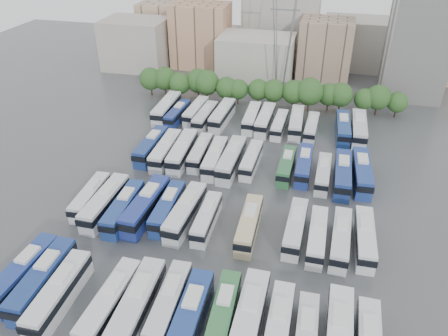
% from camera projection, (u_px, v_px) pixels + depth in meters
% --- Properties ---
extents(ground, '(220.00, 220.00, 0.00)m').
position_uv_depth(ground, '(226.00, 205.00, 71.64)').
color(ground, '#424447').
rests_on(ground, ground).
extents(tree_line, '(64.77, 7.89, 8.21)m').
position_uv_depth(tree_line, '(261.00, 88.00, 104.58)').
color(tree_line, black).
rests_on(tree_line, ground).
extents(city_buildings, '(102.00, 35.00, 20.00)m').
position_uv_depth(city_buildings, '(259.00, 40.00, 128.61)').
color(city_buildings, '#9E998E').
rests_on(city_buildings, ground).
extents(apartment_tower, '(14.00, 14.00, 26.00)m').
position_uv_depth(apartment_tower, '(418.00, 44.00, 106.04)').
color(apartment_tower, silver).
rests_on(apartment_tower, ground).
extents(electricity_pylon, '(9.00, 6.91, 33.83)m').
position_uv_depth(electricity_pylon, '(284.00, 20.00, 102.95)').
color(electricity_pylon, slate).
rests_on(electricity_pylon, ground).
extents(bus_r0_s0, '(3.24, 12.52, 3.90)m').
position_uv_depth(bus_r0_s0, '(23.00, 273.00, 56.00)').
color(bus_r0_s0, navy).
rests_on(bus_r0_s0, ground).
extents(bus_r0_s1, '(3.13, 12.89, 4.02)m').
position_uv_depth(bus_r0_s1, '(43.00, 279.00, 54.94)').
color(bus_r0_s1, navy).
rests_on(bus_r0_s1, ground).
extents(bus_r0_s2, '(3.01, 12.48, 3.90)m').
position_uv_depth(bus_r0_s2, '(59.00, 293.00, 53.06)').
color(bus_r0_s2, silver).
rests_on(bus_r0_s2, ground).
extents(bus_r0_s4, '(3.19, 12.48, 3.88)m').
position_uv_depth(bus_r0_s4, '(110.00, 302.00, 51.83)').
color(bus_r0_s4, silver).
rests_on(bus_r0_s4, ground).
extents(bus_r0_s5, '(3.27, 13.52, 4.22)m').
position_uv_depth(bus_r0_s5, '(136.00, 307.00, 51.03)').
color(bus_r0_s5, silver).
rests_on(bus_r0_s5, ground).
extents(bus_r0_s6, '(2.99, 11.94, 3.72)m').
position_uv_depth(bus_r0_s6, '(169.00, 304.00, 51.76)').
color(bus_r0_s6, silver).
rests_on(bus_r0_s6, ground).
extents(bus_r0_s7, '(3.06, 12.87, 4.02)m').
position_uv_depth(bus_r0_s7, '(190.00, 318.00, 49.76)').
color(bus_r0_s7, navy).
rests_on(bus_r0_s7, ground).
extents(bus_r0_s8, '(3.04, 11.63, 3.62)m').
position_uv_depth(bus_r0_s8, '(223.00, 314.00, 50.53)').
color(bus_r0_s8, '#31733F').
rests_on(bus_r0_s8, ground).
extents(bus_r0_s9, '(2.97, 13.38, 4.20)m').
position_uv_depth(bus_r0_s9, '(248.00, 321.00, 49.37)').
color(bus_r0_s9, silver).
rests_on(bus_r0_s9, ground).
extents(bus_r0_s10, '(2.60, 11.90, 3.73)m').
position_uv_depth(bus_r0_s10, '(278.00, 329.00, 48.71)').
color(bus_r0_s10, silver).
rests_on(bus_r0_s10, ground).
extents(bus_r1_s0, '(3.01, 11.26, 3.50)m').
position_uv_depth(bus_r1_s0, '(90.00, 197.00, 70.78)').
color(bus_r1_s0, silver).
rests_on(bus_r1_s0, ground).
extents(bus_r1_s1, '(2.92, 12.75, 3.99)m').
position_uv_depth(bus_r1_s1, '(105.00, 202.00, 69.03)').
color(bus_r1_s1, silver).
rests_on(bus_r1_s1, ground).
extents(bus_r1_s2, '(2.98, 12.20, 3.81)m').
position_uv_depth(bus_r1_s2, '(124.00, 208.00, 67.90)').
color(bus_r1_s2, navy).
rests_on(bus_r1_s2, ground).
extents(bus_r1_s3, '(3.55, 13.45, 4.18)m').
position_uv_depth(bus_r1_s3, '(146.00, 205.00, 68.18)').
color(bus_r1_s3, navy).
rests_on(bus_r1_s3, ground).
extents(bus_r1_s4, '(2.85, 11.78, 3.68)m').
position_uv_depth(bus_r1_s4, '(168.00, 208.00, 68.05)').
color(bus_r1_s4, navy).
rests_on(bus_r1_s4, ground).
extents(bus_r1_s5, '(3.43, 12.82, 3.98)m').
position_uv_depth(bus_r1_s5, '(185.00, 212.00, 66.84)').
color(bus_r1_s5, silver).
rests_on(bus_r1_s5, ground).
extents(bus_r1_s6, '(2.47, 10.86, 3.40)m').
position_uv_depth(bus_r1_s6, '(207.00, 218.00, 66.04)').
color(bus_r1_s6, silver).
rests_on(bus_r1_s6, ground).
extents(bus_r1_s8, '(2.86, 11.84, 3.70)m').
position_uv_depth(bus_r1_s8, '(249.00, 224.00, 64.53)').
color(bus_r1_s8, '#CAB98B').
rests_on(bus_r1_s8, ground).
extents(bus_r1_s10, '(2.82, 11.63, 3.63)m').
position_uv_depth(bus_r1_s10, '(295.00, 228.00, 63.95)').
color(bus_r1_s10, silver).
rests_on(bus_r1_s10, ground).
extents(bus_r1_s11, '(2.55, 11.24, 3.52)m').
position_uv_depth(bus_r1_s11, '(317.00, 236.00, 62.39)').
color(bus_r1_s11, white).
rests_on(bus_r1_s11, ground).
extents(bus_r1_s12, '(2.99, 11.70, 3.64)m').
position_uv_depth(bus_r1_s12, '(341.00, 239.00, 61.84)').
color(bus_r1_s12, silver).
rests_on(bus_r1_s12, ground).
extents(bus_r1_s13, '(2.75, 11.71, 3.66)m').
position_uv_depth(bus_r1_s13, '(365.00, 238.00, 61.97)').
color(bus_r1_s13, silver).
rests_on(bus_r1_s13, ground).
extents(bus_r2_s1, '(2.80, 12.48, 3.91)m').
position_uv_depth(bus_r2_s1, '(151.00, 146.00, 85.05)').
color(bus_r2_s1, navy).
rests_on(bus_r2_s1, ground).
extents(bus_r2_s2, '(3.05, 12.68, 3.96)m').
position_uv_depth(bus_r2_s2, '(166.00, 150.00, 83.54)').
color(bus_r2_s2, silver).
rests_on(bus_r2_s2, ground).
extents(bus_r2_s3, '(3.41, 13.19, 4.11)m').
position_uv_depth(bus_r2_s3, '(182.00, 151.00, 83.06)').
color(bus_r2_s3, silver).
rests_on(bus_r2_s3, ground).
extents(bus_r2_s4, '(2.84, 11.42, 3.56)m').
position_uv_depth(bus_r2_s4, '(200.00, 152.00, 83.28)').
color(bus_r2_s4, silver).
rests_on(bus_r2_s4, ground).
extents(bus_r2_s5, '(3.11, 12.27, 3.82)m').
position_uv_depth(bus_r2_s5, '(215.00, 158.00, 81.22)').
color(bus_r2_s5, silver).
rests_on(bus_r2_s5, ground).
extents(bus_r2_s6, '(3.15, 13.33, 4.17)m').
position_uv_depth(bus_r2_s6, '(231.00, 159.00, 80.38)').
color(bus_r2_s6, silver).
rests_on(bus_r2_s6, ground).
extents(bus_r2_s7, '(2.69, 11.21, 3.50)m').
position_uv_depth(bus_r2_s7, '(251.00, 160.00, 80.94)').
color(bus_r2_s7, silver).
rests_on(bus_r2_s7, ground).
extents(bus_r2_s9, '(2.54, 10.96, 3.43)m').
position_uv_depth(bus_r2_s9, '(286.00, 165.00, 79.21)').
color(bus_r2_s9, '#2C673B').
rests_on(bus_r2_s9, ground).
extents(bus_r2_s10, '(2.58, 11.79, 3.70)m').
position_uv_depth(bus_r2_s10, '(304.00, 165.00, 79.17)').
color(bus_r2_s10, navy).
rests_on(bus_r2_s10, ground).
extents(bus_r2_s11, '(2.58, 10.88, 3.40)m').
position_uv_depth(bus_r2_s11, '(323.00, 173.00, 76.89)').
color(bus_r2_s11, silver).
rests_on(bus_r2_s11, ground).
extents(bus_r2_s12, '(2.80, 12.84, 4.03)m').
position_uv_depth(bus_r2_s12, '(343.00, 174.00, 76.21)').
color(bus_r2_s12, navy).
rests_on(bus_r2_s12, ground).
extents(bus_r2_s13, '(3.45, 13.08, 4.07)m').
position_uv_depth(bus_r2_s13, '(362.00, 172.00, 76.69)').
color(bus_r2_s13, navy).
rests_on(bus_r2_s13, ground).
extents(bus_r3_s0, '(3.13, 13.49, 4.22)m').
position_uv_depth(bus_r3_s0, '(167.00, 108.00, 100.25)').
color(bus_r3_s0, silver).
rests_on(bus_r3_s0, ground).
extents(bus_r3_s1, '(3.00, 11.23, 3.49)m').
position_uv_depth(bus_r3_s1, '(177.00, 114.00, 98.42)').
color(bus_r3_s1, navy).
rests_on(bus_r3_s1, ground).
extents(bus_r3_s2, '(3.08, 11.87, 3.69)m').
position_uv_depth(bus_r3_s2, '(196.00, 111.00, 99.46)').
color(bus_r3_s2, silver).
rests_on(bus_r3_s2, ground).
extents(bus_r3_s3, '(3.06, 11.90, 3.70)m').
position_uv_depth(bus_r3_s3, '(205.00, 117.00, 96.93)').
color(bus_r3_s3, silver).
rests_on(bus_r3_s3, ground).
extents(bus_r3_s4, '(3.39, 12.90, 4.01)m').
position_uv_depth(bus_r3_s4, '(222.00, 115.00, 97.31)').
color(bus_r3_s4, silver).
rests_on(bus_r3_s4, ground).
extents(bus_r3_s6, '(2.85, 11.92, 3.72)m').
position_uv_depth(bus_r3_s6, '(252.00, 118.00, 96.42)').
color(bus_r3_s6, silver).
rests_on(bus_r3_s6, ground).
extents(bus_r3_s7, '(2.97, 12.50, 3.91)m').
position_uv_depth(bus_r3_s7, '(265.00, 119.00, 95.41)').
color(bus_r3_s7, silver).
rests_on(bus_r3_s7, ground).
extents(bus_r3_s8, '(2.64, 10.89, 3.40)m').
position_uv_depth(bus_r3_s8, '(279.00, 124.00, 93.84)').
color(bus_r3_s8, white).
rests_on(bus_r3_s8, ground).
extents(bus_r3_s9, '(3.14, 12.51, 3.90)m').
position_uv_depth(bus_r3_s9, '(296.00, 122.00, 94.14)').
color(bus_r3_s9, silver).
rests_on(bus_r3_s9, ground).
extents(bus_r3_s10, '(2.74, 11.00, 3.43)m').
position_uv_depth(bus_r3_s10, '(312.00, 127.00, 92.53)').
color(bus_r3_s10, silver).
rests_on(bus_r3_s10, ground).
extents(bus_r3_s12, '(3.25, 12.63, 3.93)m').
position_uv_depth(bus_r3_s12, '(343.00, 128.00, 91.76)').
color(bus_r3_s12, navy).
rests_on(bus_r3_s12, ground).
extents(bus_r3_s13, '(2.98, 13.43, 4.21)m').
position_uv_depth(bus_r3_s13, '(359.00, 128.00, 91.25)').
color(bus_r3_s13, silver).
rests_on(bus_r3_s13, ground).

